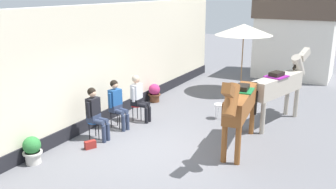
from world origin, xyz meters
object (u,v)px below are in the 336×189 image
object	(u,v)px
satchel_bag	(90,145)
flower_planter_farthest	(154,92)
seated_visitor_middle	(117,102)
spare_stool_white	(219,106)
seated_visitor_near	(95,111)
saddled_horse_far	(280,84)
saddled_horse_near	(240,104)
cafe_parasol	(244,30)
seated_visitor_far	(138,96)
flower_planter_nearest	(32,150)

from	to	relation	value
satchel_bag	flower_planter_farthest	bearing A→B (deg)	-144.59
seated_visitor_middle	spare_stool_white	size ratio (longest dim) A/B	3.02
seated_visitor_near	saddled_horse_far	distance (m)	5.27
saddled_horse_far	spare_stool_white	bearing A→B (deg)	-162.23
saddled_horse_near	cafe_parasol	world-z (taller)	cafe_parasol
seated_visitor_middle	saddled_horse_near	xyz separation A→B (m)	(3.44, 0.27, 0.38)
saddled_horse_far	satchel_bag	distance (m)	5.57
seated_visitor_far	cafe_parasol	world-z (taller)	cafe_parasol
seated_visitor_middle	seated_visitor_far	bearing A→B (deg)	74.99
saddled_horse_near	satchel_bag	xyz separation A→B (m)	(-3.20, -1.74, -1.06)
seated_visitor_far	flower_planter_farthest	size ratio (longest dim) A/B	2.17
seated_visitor_middle	satchel_bag	distance (m)	1.63
saddled_horse_far	cafe_parasol	bearing A→B (deg)	126.17
flower_planter_farthest	cafe_parasol	distance (m)	4.02
saddled_horse_far	flower_planter_farthest	world-z (taller)	saddled_horse_far
cafe_parasol	spare_stool_white	world-z (taller)	cafe_parasol
saddled_horse_near	cafe_parasol	size ratio (longest dim) A/B	1.16
flower_planter_nearest	seated_visitor_middle	bearing A→B (deg)	81.88
saddled_horse_near	seated_visitor_far	bearing A→B (deg)	170.99
saddled_horse_far	flower_planter_nearest	bearing A→B (deg)	-128.78
saddled_horse_far	flower_planter_farthest	bearing A→B (deg)	179.35
seated_visitor_middle	flower_planter_nearest	distance (m)	2.76
saddled_horse_near	spare_stool_white	bearing A→B (deg)	122.98
seated_visitor_near	saddled_horse_near	distance (m)	3.67
flower_planter_nearest	satchel_bag	bearing A→B (deg)	63.33
seated_visitor_near	seated_visitor_middle	xyz separation A→B (m)	(0.01, 0.92, 0.00)
seated_visitor_middle	saddled_horse_near	size ratio (longest dim) A/B	0.46
seated_visitor_far	spare_stool_white	distance (m)	2.46
seated_visitor_middle	saddled_horse_near	world-z (taller)	saddled_horse_near
seated_visitor_near	satchel_bag	size ratio (longest dim) A/B	4.96
saddled_horse_far	spare_stool_white	distance (m)	1.86
satchel_bag	flower_planter_nearest	bearing A→B (deg)	0.71
saddled_horse_near	flower_planter_nearest	world-z (taller)	saddled_horse_near
saddled_horse_far	saddled_horse_near	bearing A→B (deg)	-100.73
seated_visitor_far	flower_planter_nearest	size ratio (longest dim) A/B	2.17
seated_visitor_middle	flower_planter_farthest	size ratio (longest dim) A/B	2.17
flower_planter_nearest	satchel_bag	distance (m)	1.40
flower_planter_nearest	satchel_bag	size ratio (longest dim) A/B	2.29
flower_planter_farthest	satchel_bag	size ratio (longest dim) A/B	2.29
seated_visitor_near	seated_visitor_far	distance (m)	1.72
cafe_parasol	flower_planter_farthest	bearing A→B (deg)	-130.97
saddled_horse_far	satchel_bag	xyz separation A→B (m)	(-3.65, -4.08, -1.06)
flower_planter_nearest	cafe_parasol	bearing A→B (deg)	73.83
seated_visitor_near	cafe_parasol	bearing A→B (deg)	72.63
spare_stool_white	saddled_horse_far	bearing A→B (deg)	17.77
flower_planter_nearest	saddled_horse_far	bearing A→B (deg)	51.22
seated_visitor_middle	saddled_horse_far	xyz separation A→B (m)	(3.88, 2.61, 0.38)
flower_planter_farthest	satchel_bag	bearing A→B (deg)	-81.97
seated_visitor_near	saddled_horse_far	world-z (taller)	saddled_horse_far
flower_planter_nearest	flower_planter_farthest	xyz separation A→B (m)	(0.04, 5.36, 0.00)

